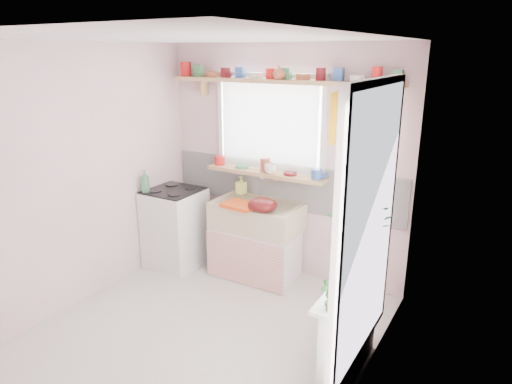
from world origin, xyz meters
The scene contains 19 objects.
room centered at (0.66, 0.86, 1.37)m, with size 3.20×3.20×3.20m.
sink_unit centered at (-0.15, 1.29, 0.43)m, with size 0.95×0.65×1.11m.
cooker centered at (-1.10, 1.05, 0.46)m, with size 0.58×0.58×0.93m.
radiator_ledge centered at (1.30, 0.20, 0.40)m, with size 0.22×0.95×0.78m.
windowsill centered at (-0.15, 1.48, 1.14)m, with size 1.40×0.22×0.04m, color tan.
pine_shelf centered at (0.00, 1.47, 2.12)m, with size 2.52×0.24×0.04m, color tan.
shelf_crockery centered at (0.00, 1.47, 2.20)m, with size 2.47×0.11×0.12m.
sill_crockery centered at (-0.15, 1.48, 1.22)m, with size 1.35×0.11×0.12m.
dish_tray centered at (-0.23, 1.10, 0.87)m, with size 0.36×0.27×0.04m, color #E84B14.
colander centered at (0.03, 1.10, 0.92)m, with size 0.30×0.30×0.14m, color #510D0E.
jade_plant centered at (1.21, 0.60, 1.05)m, with size 0.50×0.43×0.56m, color #2C6F2F.
fruit_bowl centered at (1.21, 0.56, 0.82)m, with size 0.34×0.34×0.08m, color silver.
herb_pot centered at (1.27, -0.20, 0.89)m, with size 0.12×0.08×0.23m, color #286127.
soap_bottle_sink centered at (-0.48, 1.50, 0.95)m, with size 0.09×0.10×0.21m, color #ECF46C.
sill_cup centered at (-0.06, 1.42, 1.21)m, with size 0.13×0.13×0.10m, color white.
sill_bowl centered at (0.47, 1.54, 1.19)m, with size 0.17×0.17×0.05m, color #30549F.
shelf_vase centered at (0.04, 1.41, 2.21)m, with size 0.13×0.13×0.14m, color #A34D32.
cooker_bottle centered at (-1.30, 0.83, 1.04)m, with size 0.10×0.10×0.25m, color #438657.
fruit centered at (1.22, 0.57, 0.88)m, with size 0.20×0.14×0.10m.
Camera 1 is at (2.20, -2.71, 2.41)m, focal length 32.00 mm.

